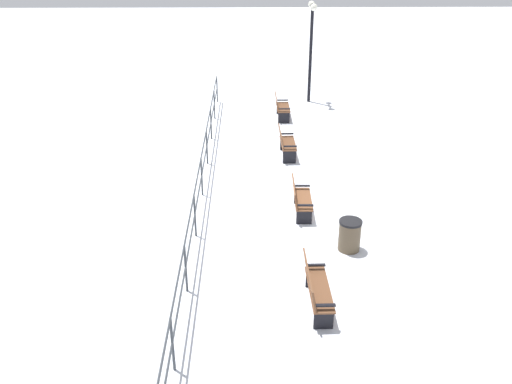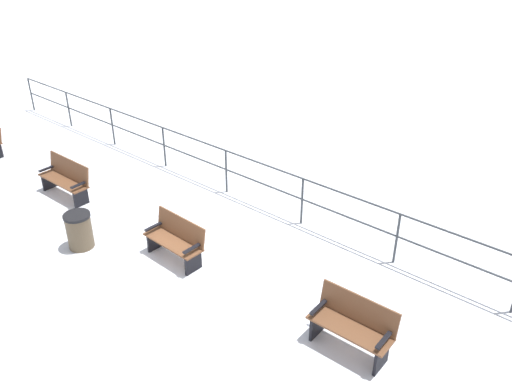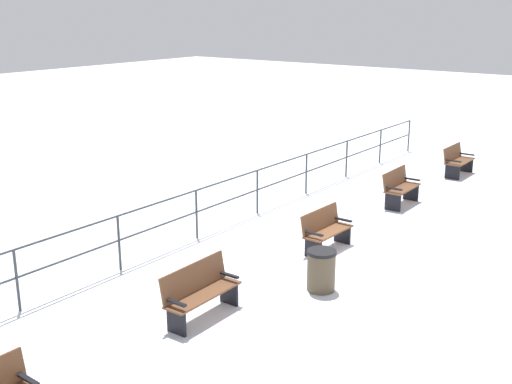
# 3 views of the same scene
# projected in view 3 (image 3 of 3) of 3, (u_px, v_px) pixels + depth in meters

# --- Properties ---
(ground_plane) EXTENTS (80.00, 80.00, 0.00)m
(ground_plane) POSITION_uv_depth(u_px,v_px,m) (326.00, 250.00, 13.96)
(ground_plane) COLOR white
(ground_plane) RESTS_ON ground
(bench_second) EXTENTS (0.51, 1.56, 0.93)m
(bench_second) POSITION_uv_depth(u_px,v_px,m) (200.00, 291.00, 10.81)
(bench_second) COLOR brown
(bench_second) RESTS_ON ground
(bench_third) EXTENTS (0.55, 1.38, 0.88)m
(bench_third) POSITION_uv_depth(u_px,v_px,m) (326.00, 230.00, 13.86)
(bench_third) COLOR brown
(bench_third) RESTS_ON ground
(bench_fourth) EXTENTS (0.56, 1.38, 0.94)m
(bench_fourth) POSITION_uv_depth(u_px,v_px,m) (400.00, 187.00, 16.98)
(bench_fourth) COLOR brown
(bench_fourth) RESTS_ON ground
(bench_fifth) EXTENTS (0.56, 1.36, 0.92)m
(bench_fifth) POSITION_uv_depth(u_px,v_px,m) (457.00, 160.00, 20.01)
(bench_fifth) COLOR brown
(bench_fifth) RESTS_ON ground
(waterfront_railing) EXTENTS (0.05, 20.65, 1.15)m
(waterfront_railing) POSITION_uv_depth(u_px,v_px,m) (229.00, 194.00, 15.33)
(waterfront_railing) COLOR #383D42
(waterfront_railing) RESTS_ON ground
(trash_bin) EXTENTS (0.55, 0.55, 0.78)m
(trash_bin) POSITION_uv_depth(u_px,v_px,m) (321.00, 270.00, 11.88)
(trash_bin) COLOR brown
(trash_bin) RESTS_ON ground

